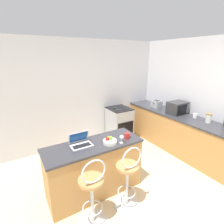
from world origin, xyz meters
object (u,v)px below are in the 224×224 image
microwave (177,108)px  wine_glass_tall (122,137)px  toaster (157,104)px  bar_stool_near (92,194)px  laptop (80,142)px  storage_jar (209,118)px  fruit_bowl (110,141)px  mug_white (195,116)px  mug_red (127,136)px  stove_range (119,124)px  bar_stool_far (128,178)px

microwave → wine_glass_tall: size_ratio=3.32×
toaster → bar_stool_near: bearing=-149.7°
toaster → wine_glass_tall: size_ratio=1.82×
wine_glass_tall → bar_stool_near: bearing=-153.3°
laptop → storage_jar: size_ratio=1.69×
bar_stool_near → fruit_bowl: size_ratio=4.71×
toaster → wine_glass_tall: 2.25m
laptop → mug_white: (2.64, -0.15, -0.00)m
laptop → fruit_bowl: bearing=-25.1°
fruit_bowl → mug_red: 0.33m
mug_red → stove_range: bearing=60.7°
toaster → fruit_bowl: bearing=-152.4°
laptop → mug_red: 0.77m
mug_white → mug_red: size_ratio=1.09×
laptop → wine_glass_tall: size_ratio=2.47×
toaster → fruit_bowl: (-2.08, -1.09, -0.05)m
stove_range → toaster: bearing=-25.7°
microwave → stove_range: bearing=131.4°
bar_stool_near → mug_white: (2.75, 0.47, 0.44)m
bar_stool_near → fruit_bowl: (0.52, 0.43, 0.43)m
mug_white → bar_stool_far: bearing=-167.7°
storage_jar → fruit_bowl: 2.21m
stove_range → wine_glass_tall: wine_glass_tall is taller
toaster → fruit_bowl: toaster is taller
fruit_bowl → toaster: bearing=27.6°
toaster → storage_jar: size_ratio=1.25×
fruit_bowl → bar_stool_near: bearing=-140.4°
mug_red → wine_glass_tall: bearing=-154.8°
bar_stool_near → microwave: (2.65, 0.89, 0.54)m
fruit_bowl → microwave: bearing=12.0°
storage_jar → bar_stool_near: bearing=-176.8°
bar_stool_near → mug_white: bearing=9.8°
fruit_bowl → mug_red: size_ratio=2.30×
laptop → toaster: laptop is taller
bar_stool_near → mug_white: bar_stool_near is taller
laptop → fruit_bowl: 0.46m
mug_red → mug_white: bearing=1.5°
laptop → mug_white: 2.65m
bar_stool_far → toaster: size_ratio=4.35×
toaster → storage_jar: 1.37m
bar_stool_near → laptop: laptop is taller
laptop → toaster: bearing=19.7°
stove_range → bar_stool_near: bearing=-131.2°
stove_range → mug_red: size_ratio=9.32×
microwave → storage_jar: bearing=-85.1°
wine_glass_tall → storage_jar: size_ratio=0.69×
wine_glass_tall → fruit_bowl: wine_glass_tall is taller
fruit_bowl → mug_red: (0.33, -0.01, 0.01)m
bar_stool_near → storage_jar: (2.72, 0.15, 0.49)m
stove_range → mug_white: mug_white is taller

